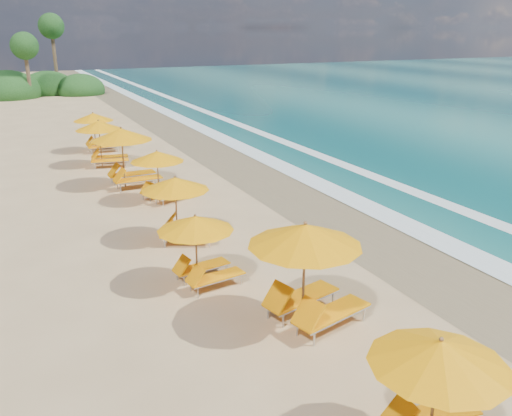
% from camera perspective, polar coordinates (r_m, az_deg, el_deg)
% --- Properties ---
extents(ground, '(160.00, 160.00, 0.00)m').
position_cam_1_polar(ground, '(17.46, 0.00, -3.74)').
color(ground, tan).
rests_on(ground, ground).
extents(wet_sand, '(4.00, 160.00, 0.01)m').
position_cam_1_polar(wet_sand, '(19.39, 10.75, -1.73)').
color(wet_sand, '#877650').
rests_on(wet_sand, ground).
extents(surf_foam, '(4.00, 160.00, 0.01)m').
position_cam_1_polar(surf_foam, '(21.02, 16.73, -0.54)').
color(surf_foam, white).
rests_on(surf_foam, ground).
extents(station_2, '(2.53, 2.37, 2.22)m').
position_cam_1_polar(station_2, '(9.37, 19.31, -17.69)').
color(station_2, olive).
rests_on(station_2, ground).
extents(station_3, '(3.23, 3.12, 2.62)m').
position_cam_1_polar(station_3, '(12.36, 5.79, -6.20)').
color(station_3, olive).
rests_on(station_3, ground).
extents(station_4, '(2.42, 2.30, 2.06)m').
position_cam_1_polar(station_4, '(14.37, -5.81, -3.92)').
color(station_4, olive).
rests_on(station_4, ground).
extents(station_5, '(2.89, 2.87, 2.21)m').
position_cam_1_polar(station_5, '(17.42, -7.93, 0.37)').
color(station_5, olive).
rests_on(station_5, ground).
extents(station_6, '(2.78, 2.75, 2.13)m').
position_cam_1_polar(station_6, '(21.66, -10.03, 3.77)').
color(station_6, olive).
rests_on(station_6, ground).
extents(station_7, '(2.90, 2.69, 2.65)m').
position_cam_1_polar(station_7, '(24.01, -13.48, 5.70)').
color(station_7, olive).
rests_on(station_7, ground).
extents(station_8, '(2.81, 2.68, 2.35)m').
position_cam_1_polar(station_8, '(28.06, -15.86, 6.96)').
color(station_8, olive).
rests_on(station_8, ground).
extents(station_9, '(2.43, 2.25, 2.23)m').
position_cam_1_polar(station_9, '(31.55, -16.47, 8.01)').
color(station_9, olive).
rests_on(station_9, ground).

